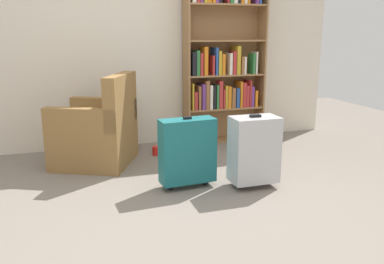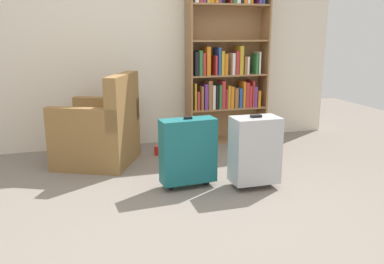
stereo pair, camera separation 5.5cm
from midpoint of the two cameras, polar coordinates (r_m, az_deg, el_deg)
name	(u,v)px [view 2 (the right image)]	position (r m, az deg, el deg)	size (l,w,h in m)	color
ground_plane	(183,220)	(2.88, -0.76, -12.51)	(8.64, 8.64, 0.00)	slate
back_wall	(133,31)	(4.64, -8.10, 14.12)	(4.94, 0.10, 2.60)	beige
bookshelf	(225,56)	(4.74, 5.10, 10.75)	(0.96, 0.26, 1.97)	olive
armchair	(100,132)	(4.07, -12.64, -0.06)	(0.93, 0.93, 0.90)	olive
mug	(158,150)	(4.31, -4.47, -2.65)	(0.12, 0.08, 0.10)	red
suitcase_silver	(255,150)	(3.39, 9.43, -2.53)	(0.39, 0.24, 0.63)	#B7BABF
suitcase_teal	(188,151)	(3.34, -0.10, -2.71)	(0.48, 0.21, 0.61)	#19666B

